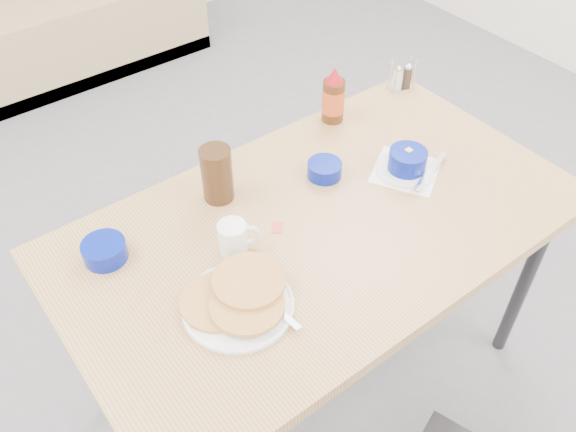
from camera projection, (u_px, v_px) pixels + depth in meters
ground at (360, 427)px, 2.01m from camera, size 6.00×6.00×0.00m
booth_bench at (26, 17)px, 3.36m from camera, size 1.90×0.56×1.22m
dining_table at (320, 237)px, 1.67m from camera, size 1.40×0.80×0.76m
pancake_plate at (238, 300)px, 1.41m from camera, size 0.27×0.28×0.05m
coffee_mug at (234, 237)px, 1.52m from camera, size 0.10×0.07×0.08m
grits_setting at (407, 163)px, 1.75m from camera, size 0.26×0.25×0.08m
creamer_bowl at (105, 251)px, 1.52m from camera, size 0.11×0.11×0.05m
butter_bowl at (324, 169)px, 1.75m from camera, size 0.10×0.10×0.04m
amber_tumbler at (217, 174)px, 1.64m from camera, size 0.11×0.11×0.16m
condiment_caddy at (402, 78)px, 2.07m from camera, size 0.10×0.07×0.10m
syrup_bottle at (333, 98)px, 1.91m from camera, size 0.07×0.07×0.19m
sugar_wrapper at (277, 227)px, 1.61m from camera, size 0.05×0.05×0.00m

